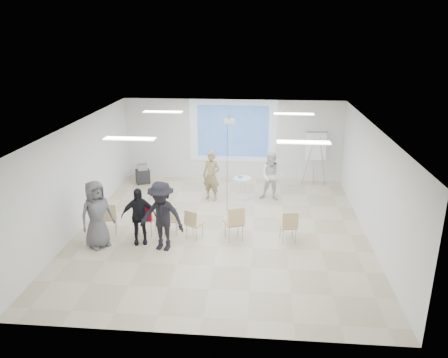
# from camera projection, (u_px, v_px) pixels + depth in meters

# --- Properties ---
(floor) EXTENTS (8.00, 9.00, 0.10)m
(floor) POSITION_uv_depth(u_px,v_px,m) (222.00, 231.00, 12.36)
(floor) COLOR beige
(floor) RESTS_ON ground
(ceiling) EXTENTS (8.00, 9.00, 0.10)m
(ceiling) POSITION_uv_depth(u_px,v_px,m) (221.00, 124.00, 11.35)
(ceiling) COLOR white
(ceiling) RESTS_ON wall_back
(wall_back) EXTENTS (8.00, 0.10, 3.00)m
(wall_back) POSITION_uv_depth(u_px,v_px,m) (233.00, 140.00, 16.14)
(wall_back) COLOR silver
(wall_back) RESTS_ON floor
(wall_left) EXTENTS (0.10, 9.00, 3.00)m
(wall_left) POSITION_uv_depth(u_px,v_px,m) (77.00, 176.00, 12.19)
(wall_left) COLOR silver
(wall_left) RESTS_ON floor
(wall_right) EXTENTS (0.10, 9.00, 3.00)m
(wall_right) POSITION_uv_depth(u_px,v_px,m) (374.00, 184.00, 11.52)
(wall_right) COLOR silver
(wall_right) RESTS_ON floor
(projection_halo) EXTENTS (3.20, 0.01, 2.30)m
(projection_halo) POSITION_uv_depth(u_px,v_px,m) (233.00, 131.00, 15.97)
(projection_halo) COLOR silver
(projection_halo) RESTS_ON wall_back
(projection_image) EXTENTS (2.60, 0.01, 1.90)m
(projection_image) POSITION_uv_depth(u_px,v_px,m) (233.00, 131.00, 15.95)
(projection_image) COLOR #3466B4
(projection_image) RESTS_ON wall_back
(pedestal_table) EXTENTS (0.62, 0.62, 0.74)m
(pedestal_table) POSITION_uv_depth(u_px,v_px,m) (242.00, 187.00, 14.54)
(pedestal_table) COLOR silver
(pedestal_table) RESTS_ON floor
(player_left) EXTENTS (0.80, 0.66, 1.87)m
(player_left) POSITION_uv_depth(u_px,v_px,m) (211.00, 173.00, 14.25)
(player_left) COLOR #8E7C57
(player_left) RESTS_ON floor
(player_right) EXTENTS (0.97, 0.83, 1.80)m
(player_right) POSITION_uv_depth(u_px,v_px,m) (272.00, 174.00, 14.29)
(player_right) COLOR white
(player_right) RESTS_ON floor
(controller_left) EXTENTS (0.07, 0.12, 0.04)m
(controller_left) POSITION_uv_depth(u_px,v_px,m) (218.00, 162.00, 14.37)
(controller_left) COLOR white
(controller_left) RESTS_ON player_left
(controller_right) EXTENTS (0.05, 0.11, 0.04)m
(controller_right) POSITION_uv_depth(u_px,v_px,m) (267.00, 162.00, 14.44)
(controller_right) COLOR white
(controller_right) RESTS_ON player_right
(chair_far_left) EXTENTS (0.53, 0.55, 0.89)m
(chair_far_left) POSITION_uv_depth(u_px,v_px,m) (109.00, 216.00, 11.95)
(chair_far_left) COLOR tan
(chair_far_left) RESTS_ON floor
(chair_left_mid) EXTENTS (0.47, 0.51, 0.95)m
(chair_left_mid) POSITION_uv_depth(u_px,v_px,m) (145.00, 217.00, 11.83)
(chair_left_mid) COLOR tan
(chair_left_mid) RESTS_ON floor
(chair_left_inner) EXTENTS (0.44, 0.46, 0.84)m
(chair_left_inner) POSITION_uv_depth(u_px,v_px,m) (170.00, 218.00, 11.90)
(chair_left_inner) COLOR tan
(chair_left_inner) RESTS_ON floor
(chair_center) EXTENTS (0.52, 0.54, 0.82)m
(chair_center) POSITION_uv_depth(u_px,v_px,m) (193.00, 222.00, 11.67)
(chair_center) COLOR tan
(chair_center) RESTS_ON floor
(chair_right_inner) EXTENTS (0.61, 0.63, 0.97)m
(chair_right_inner) POSITION_uv_depth(u_px,v_px,m) (235.00, 221.00, 11.52)
(chair_right_inner) COLOR tan
(chair_right_inner) RESTS_ON floor
(chair_right_far) EXTENTS (0.49, 0.52, 0.89)m
(chair_right_far) POSITION_uv_depth(u_px,v_px,m) (289.00, 224.00, 11.44)
(chair_right_far) COLOR tan
(chair_right_far) RESTS_ON floor
(red_jacket) EXTENTS (0.43, 0.12, 0.41)m
(red_jacket) POSITION_uv_depth(u_px,v_px,m) (144.00, 213.00, 11.65)
(red_jacket) COLOR #B3162D
(red_jacket) RESTS_ON chair_left_mid
(laptop) EXTENTS (0.33, 0.26, 0.02)m
(laptop) POSITION_uv_depth(u_px,v_px,m) (171.00, 218.00, 12.00)
(laptop) COLOR black
(laptop) RESTS_ON chair_left_inner
(audience_left) EXTENTS (1.15, 0.86, 1.76)m
(audience_left) POSITION_uv_depth(u_px,v_px,m) (138.00, 212.00, 11.32)
(audience_left) COLOR black
(audience_left) RESTS_ON floor
(audience_mid) EXTENTS (1.47, 1.00, 2.08)m
(audience_mid) POSITION_uv_depth(u_px,v_px,m) (162.00, 212.00, 10.94)
(audience_mid) COLOR black
(audience_mid) RESTS_ON floor
(audience_outer) EXTENTS (1.14, 1.16, 2.01)m
(audience_outer) POSITION_uv_depth(u_px,v_px,m) (96.00, 210.00, 11.11)
(audience_outer) COLOR #5C5C61
(audience_outer) RESTS_ON floor
(flipchart_easel) EXTENTS (0.87, 0.65, 2.00)m
(flipchart_easel) POSITION_uv_depth(u_px,v_px,m) (316.00, 146.00, 15.40)
(flipchart_easel) COLOR gray
(flipchart_easel) RESTS_ON floor
(av_cart) EXTENTS (0.60, 0.55, 0.73)m
(av_cart) POSITION_uv_depth(u_px,v_px,m) (143.00, 175.00, 15.98)
(av_cart) COLOR black
(av_cart) RESTS_ON floor
(ceiling_projector) EXTENTS (0.30, 0.25, 3.00)m
(ceiling_projector) POSITION_uv_depth(u_px,v_px,m) (229.00, 125.00, 12.87)
(ceiling_projector) COLOR white
(ceiling_projector) RESTS_ON ceiling
(fluor_panel_nw) EXTENTS (1.20, 0.30, 0.02)m
(fluor_panel_nw) POSITION_uv_depth(u_px,v_px,m) (163.00, 112.00, 13.43)
(fluor_panel_nw) COLOR white
(fluor_panel_nw) RESTS_ON ceiling
(fluor_panel_ne) EXTENTS (1.20, 0.30, 0.02)m
(fluor_panel_ne) POSITION_uv_depth(u_px,v_px,m) (294.00, 114.00, 13.10)
(fluor_panel_ne) COLOR white
(fluor_panel_ne) RESTS_ON ceiling
(fluor_panel_sw) EXTENTS (1.20, 0.30, 0.02)m
(fluor_panel_sw) POSITION_uv_depth(u_px,v_px,m) (130.00, 139.00, 10.13)
(fluor_panel_sw) COLOR white
(fluor_panel_sw) RESTS_ON ceiling
(fluor_panel_se) EXTENTS (1.20, 0.30, 0.02)m
(fluor_panel_se) POSITION_uv_depth(u_px,v_px,m) (304.00, 142.00, 9.80)
(fluor_panel_se) COLOR white
(fluor_panel_se) RESTS_ON ceiling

